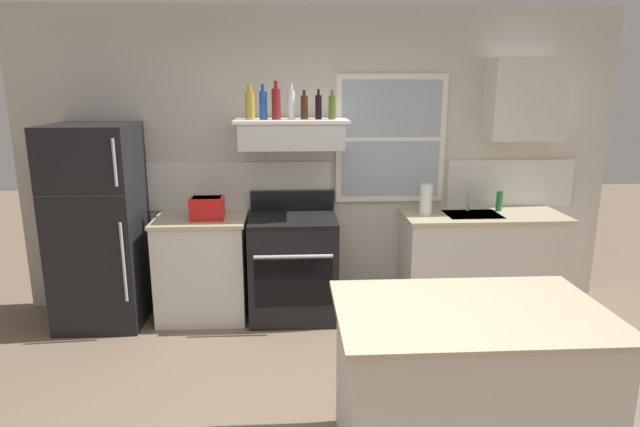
{
  "coord_description": "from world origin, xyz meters",
  "views": [
    {
      "loc": [
        -0.27,
        -2.68,
        2.04
      ],
      "look_at": [
        -0.05,
        1.2,
        1.1
      ],
      "focal_mm": 30.27,
      "sensor_mm": 36.0,
      "label": 1
    }
  ],
  "objects_px": {
    "bottle_olive_oil_square": "(332,107)",
    "bottle_red_label_wine": "(276,103)",
    "bottle_clear_tall": "(291,104)",
    "dish_soap_bottle": "(499,201)",
    "bottle_blue_liqueur": "(263,105)",
    "kitchen_island": "(466,388)",
    "bottle_brown_stout": "(304,107)",
    "bottle_balsamic_dark": "(318,107)",
    "paper_towel_roll": "(426,199)",
    "refrigerator": "(98,226)",
    "bottle_champagne_gold_foil": "(250,105)",
    "stove_range": "(293,266)",
    "toaster": "(207,208)"
  },
  "relations": [
    {
      "from": "bottle_olive_oil_square",
      "to": "bottle_red_label_wine",
      "type": "bearing_deg",
      "value": -179.36
    },
    {
      "from": "bottle_red_label_wine",
      "to": "bottle_olive_oil_square",
      "type": "distance_m",
      "value": 0.47
    },
    {
      "from": "bottle_clear_tall",
      "to": "dish_soap_bottle",
      "type": "bearing_deg",
      "value": 1.79
    },
    {
      "from": "bottle_olive_oil_square",
      "to": "bottle_blue_liqueur",
      "type": "bearing_deg",
      "value": -179.61
    },
    {
      "from": "bottle_olive_oil_square",
      "to": "kitchen_island",
      "type": "distance_m",
      "value": 2.55
    },
    {
      "from": "bottle_brown_stout",
      "to": "bottle_balsamic_dark",
      "type": "height_order",
      "value": "bottle_balsamic_dark"
    },
    {
      "from": "bottle_balsamic_dark",
      "to": "paper_towel_roll",
      "type": "bearing_deg",
      "value": -2.07
    },
    {
      "from": "refrigerator",
      "to": "bottle_champagne_gold_foil",
      "type": "xyz_separation_m",
      "value": [
        1.3,
        0.16,
        1.01
      ]
    },
    {
      "from": "stove_range",
      "to": "kitchen_island",
      "type": "relative_size",
      "value": 0.78
    },
    {
      "from": "refrigerator",
      "to": "bottle_balsamic_dark",
      "type": "distance_m",
      "value": 2.13
    },
    {
      "from": "bottle_blue_liqueur",
      "to": "kitchen_island",
      "type": "xyz_separation_m",
      "value": [
        1.14,
        -2.06,
        -1.41
      ]
    },
    {
      "from": "bottle_champagne_gold_foil",
      "to": "paper_towel_roll",
      "type": "height_order",
      "value": "bottle_champagne_gold_foil"
    },
    {
      "from": "paper_towel_roll",
      "to": "bottle_olive_oil_square",
      "type": "bearing_deg",
      "value": 178.85
    },
    {
      "from": "refrigerator",
      "to": "kitchen_island",
      "type": "bearing_deg",
      "value": -37.93
    },
    {
      "from": "refrigerator",
      "to": "stove_range",
      "type": "distance_m",
      "value": 1.7
    },
    {
      "from": "bottle_clear_tall",
      "to": "bottle_red_label_wine",
      "type": "bearing_deg",
      "value": -166.64
    },
    {
      "from": "toaster",
      "to": "bottle_clear_tall",
      "type": "height_order",
      "value": "bottle_clear_tall"
    },
    {
      "from": "bottle_blue_liqueur",
      "to": "bottle_red_label_wine",
      "type": "distance_m",
      "value": 0.11
    },
    {
      "from": "toaster",
      "to": "bottle_balsamic_dark",
      "type": "distance_m",
      "value": 1.28
    },
    {
      "from": "bottle_red_label_wine",
      "to": "bottle_brown_stout",
      "type": "height_order",
      "value": "bottle_red_label_wine"
    },
    {
      "from": "bottle_balsamic_dark",
      "to": "paper_towel_roll",
      "type": "height_order",
      "value": "bottle_balsamic_dark"
    },
    {
      "from": "bottle_champagne_gold_foil",
      "to": "bottle_olive_oil_square",
      "type": "xyz_separation_m",
      "value": [
        0.69,
        -0.08,
        -0.02
      ]
    },
    {
      "from": "bottle_red_label_wine",
      "to": "kitchen_island",
      "type": "xyz_separation_m",
      "value": [
        1.03,
        -2.06,
        -1.42
      ]
    },
    {
      "from": "stove_range",
      "to": "bottle_olive_oil_square",
      "type": "xyz_separation_m",
      "value": [
        0.34,
        0.05,
        1.38
      ]
    },
    {
      "from": "bottle_champagne_gold_foil",
      "to": "bottle_blue_liqueur",
      "type": "relative_size",
      "value": 0.99
    },
    {
      "from": "toaster",
      "to": "stove_range",
      "type": "xyz_separation_m",
      "value": [
        0.73,
        0.02,
        -0.54
      ]
    },
    {
      "from": "toaster",
      "to": "bottle_balsamic_dark",
      "type": "xyz_separation_m",
      "value": [
        0.96,
        0.09,
        0.84
      ]
    },
    {
      "from": "paper_towel_roll",
      "to": "bottle_balsamic_dark",
      "type": "bearing_deg",
      "value": 177.93
    },
    {
      "from": "toaster",
      "to": "kitchen_island",
      "type": "xyz_separation_m",
      "value": [
        1.63,
        -1.99,
        -0.55
      ]
    },
    {
      "from": "stove_range",
      "to": "kitchen_island",
      "type": "bearing_deg",
      "value": -65.81
    },
    {
      "from": "toaster",
      "to": "bottle_clear_tall",
      "type": "bearing_deg",
      "value": 7.64
    },
    {
      "from": "bottle_balsamic_dark",
      "to": "dish_soap_bottle",
      "type": "relative_size",
      "value": 1.38
    },
    {
      "from": "bottle_blue_liqueur",
      "to": "bottle_olive_oil_square",
      "type": "distance_m",
      "value": 0.58
    },
    {
      "from": "bottle_champagne_gold_foil",
      "to": "kitchen_island",
      "type": "bearing_deg",
      "value": -59.7
    },
    {
      "from": "refrigerator",
      "to": "kitchen_island",
      "type": "relative_size",
      "value": 1.23
    },
    {
      "from": "bottle_red_label_wine",
      "to": "bottle_balsamic_dark",
      "type": "bearing_deg",
      "value": 3.67
    },
    {
      "from": "bottle_olive_oil_square",
      "to": "bottle_brown_stout",
      "type": "bearing_deg",
      "value": 178.81
    },
    {
      "from": "toaster",
      "to": "kitchen_island",
      "type": "relative_size",
      "value": 0.21
    },
    {
      "from": "refrigerator",
      "to": "bottle_brown_stout",
      "type": "distance_m",
      "value": 2.02
    },
    {
      "from": "bottle_red_label_wine",
      "to": "bottle_clear_tall",
      "type": "relative_size",
      "value": 1.07
    },
    {
      "from": "bottle_blue_liqueur",
      "to": "bottle_clear_tall",
      "type": "bearing_deg",
      "value": 6.93
    },
    {
      "from": "bottle_clear_tall",
      "to": "bottle_olive_oil_square",
      "type": "xyz_separation_m",
      "value": [
        0.34,
        -0.02,
        -0.02
      ]
    },
    {
      "from": "bottle_champagne_gold_foil",
      "to": "bottle_balsamic_dark",
      "type": "distance_m",
      "value": 0.58
    },
    {
      "from": "refrigerator",
      "to": "stove_range",
      "type": "xyz_separation_m",
      "value": [
        1.65,
        0.02,
        -0.39
      ]
    },
    {
      "from": "toaster",
      "to": "bottle_brown_stout",
      "type": "bearing_deg",
      "value": 5.32
    },
    {
      "from": "paper_towel_roll",
      "to": "kitchen_island",
      "type": "distance_m",
      "value": 2.15
    },
    {
      "from": "toaster",
      "to": "bottle_olive_oil_square",
      "type": "xyz_separation_m",
      "value": [
        1.07,
        0.07,
        0.84
      ]
    },
    {
      "from": "toaster",
      "to": "paper_towel_roll",
      "type": "bearing_deg",
      "value": 1.69
    },
    {
      "from": "bottle_champagne_gold_foil",
      "to": "bottle_brown_stout",
      "type": "bearing_deg",
      "value": -9.15
    },
    {
      "from": "bottle_blue_liqueur",
      "to": "kitchen_island",
      "type": "distance_m",
      "value": 2.75
    }
  ]
}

